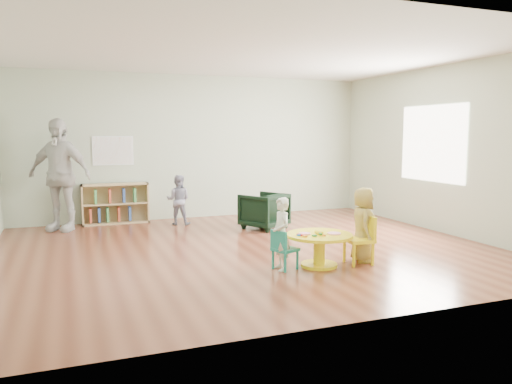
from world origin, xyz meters
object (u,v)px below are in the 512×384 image
bookshelf (115,204)px  kid_chair_left (283,248)px  child_right (363,225)px  adult_caretaker (59,175)px  activity_table (319,244)px  armchair (264,211)px  toddler (178,200)px  child_left (281,234)px  kid_chair_right (362,238)px

bookshelf → kid_chair_left: bearing=-67.7°
child_right → adult_caretaker: adult_caretaker is taller
activity_table → adult_caretaker: (-3.08, 3.68, 0.68)m
activity_table → armchair: (0.27, 2.59, 0.03)m
bookshelf → toddler: 1.22m
armchair → child_right: size_ratio=0.71×
child_right → toddler: size_ratio=1.07×
kid_chair_left → child_left: 0.18m
bookshelf → child_left: size_ratio=1.34×
activity_table → child_left: 0.54m
activity_table → armchair: 2.60m
adult_caretaker → toddler: bearing=25.9°
activity_table → bookshelf: 4.58m
toddler → child_right: bearing=139.8°
bookshelf → toddler: size_ratio=1.31×
armchair → child_left: size_ratio=0.77×
armchair → activity_table: bearing=53.7°
armchair → toddler: bearing=-64.5°
bookshelf → activity_table: bearing=-62.1°
activity_table → kid_chair_left: size_ratio=1.67×
child_right → adult_caretaker: 5.25m
kid_chair_right → toddler: bearing=29.4°
kid_chair_right → bookshelf: size_ratio=0.52×
kid_chair_right → child_left: bearing=89.9°
armchair → toddler: (-1.33, 0.91, 0.14)m
kid_chair_left → armchair: (0.76, 2.57, 0.05)m
activity_table → adult_caretaker: bearing=129.9°
child_right → kid_chair_right: bearing=166.5°
activity_table → kid_chair_left: (-0.49, 0.02, -0.02)m
bookshelf → child_right: size_ratio=1.23×
adult_caretaker → activity_table: bearing=-18.9°
kid_chair_left → child_right: bearing=68.6°
armchair → toddler: toddler is taller
child_right → adult_caretaker: size_ratio=0.51×
armchair → child_right: (0.38, -2.57, 0.17)m
child_left → toddler: toddler is taller
bookshelf → adult_caretaker: size_ratio=0.62×
kid_chair_left → child_left: size_ratio=0.55×
kid_chair_right → adult_caretaker: size_ratio=0.32×
toddler → kid_chair_left: bearing=122.9°
kid_chair_left → child_left: bearing=-119.4°
kid_chair_left → child_right: 1.16m
child_right → toddler: 3.87m
bookshelf → kid_chair_right: bearing=-56.6°
kid_chair_left → child_left: (-0.03, 0.00, 0.18)m
kid_chair_right → child_left: 1.11m
kid_chair_left → bookshelf: bookshelf is taller
child_left → child_right: 1.17m
kid_chair_right → kid_chair_left: bearing=90.0°
activity_table → armchair: size_ratio=1.20×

